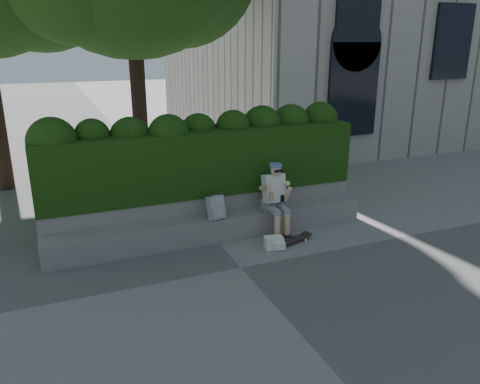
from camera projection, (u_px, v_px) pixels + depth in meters
name	position (u px, v px, depth m)	size (l,w,h in m)	color
ground	(241.00, 268.00, 7.60)	(80.00, 80.00, 0.00)	slate
bench_ledge	(215.00, 228.00, 8.63)	(6.00, 0.45, 0.45)	gray
planter_wall	(207.00, 212.00, 9.01)	(6.00, 0.50, 0.75)	gray
hedge	(202.00, 160.00, 8.90)	(6.00, 1.00, 1.20)	black
person	(275.00, 196.00, 8.73)	(0.40, 0.76, 1.38)	gray
skateboard	(292.00, 240.00, 8.50)	(0.78, 0.38, 0.08)	black
backpack_plaid	(216.00, 207.00, 8.41)	(0.29, 0.16, 0.43)	silver
backpack_ground	(274.00, 242.00, 8.31)	(0.32, 0.23, 0.21)	silver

